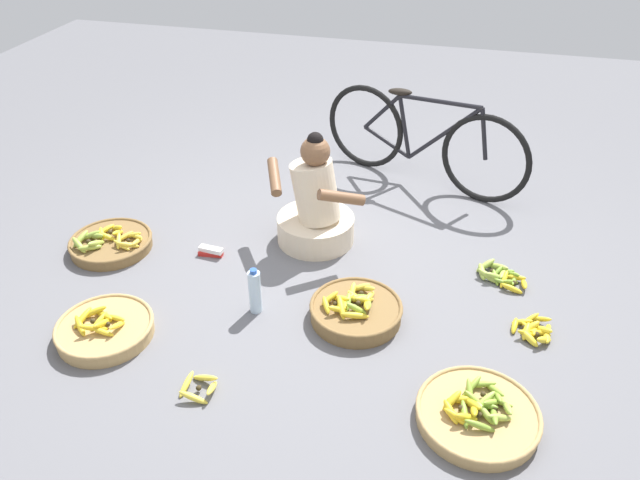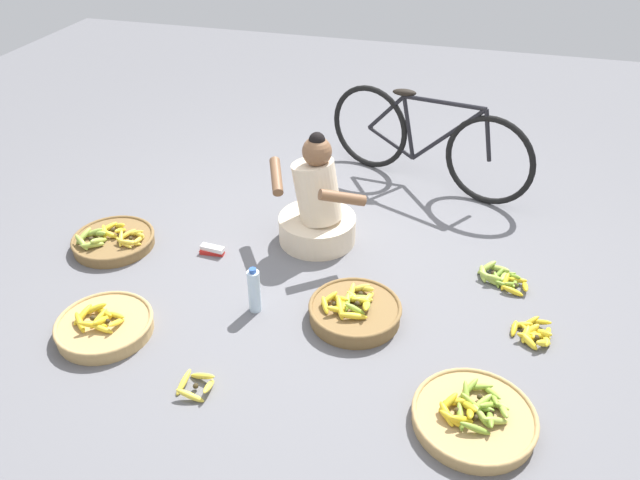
{
  "view_description": "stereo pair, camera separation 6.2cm",
  "coord_description": "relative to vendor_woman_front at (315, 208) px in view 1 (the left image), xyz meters",
  "views": [
    {
      "loc": [
        0.74,
        -3.1,
        2.37
      ],
      "look_at": [
        0.0,
        -0.2,
        0.35
      ],
      "focal_mm": 34.73,
      "sensor_mm": 36.0,
      "label": 1
    },
    {
      "loc": [
        0.8,
        -3.08,
        2.37
      ],
      "look_at": [
        0.0,
        -0.2,
        0.35
      ],
      "focal_mm": 34.73,
      "sensor_mm": 36.0,
      "label": 2
    }
  ],
  "objects": [
    {
      "name": "banana_basket_back_center",
      "position": [
        0.43,
        -0.72,
        -0.19
      ],
      "size": [
        0.53,
        0.53,
        0.18
      ],
      "color": "brown",
      "rests_on": "ground"
    },
    {
      "name": "bicycle_leaning",
      "position": [
        0.58,
        1.01,
        0.1
      ],
      "size": [
        1.61,
        0.63,
        0.73
      ],
      "color": "black",
      "rests_on": "ground"
    },
    {
      "name": "loose_bananas_near_bicycle",
      "position": [
        1.23,
        -0.14,
        -0.22
      ],
      "size": [
        0.33,
        0.29,
        0.09
      ],
      "color": "#9EB747",
      "rests_on": "ground"
    },
    {
      "name": "packet_carton_stack",
      "position": [
        -0.62,
        -0.35,
        -0.22
      ],
      "size": [
        0.17,
        0.07,
        0.06
      ],
      "color": "red",
      "rests_on": "ground"
    },
    {
      "name": "ground_plane",
      "position": [
        0.16,
        -0.3,
        -0.25
      ],
      "size": [
        10.0,
        10.0,
        0.0
      ],
      "primitive_type": "plane",
      "color": "slate"
    },
    {
      "name": "banana_basket_back_right",
      "position": [
        -1.3,
        -0.44,
        -0.2
      ],
      "size": [
        0.54,
        0.54,
        0.15
      ],
      "color": "brown",
      "rests_on": "ground"
    },
    {
      "name": "water_bottle",
      "position": [
        -0.15,
        -0.8,
        -0.11
      ],
      "size": [
        0.07,
        0.07,
        0.3
      ],
      "color": "silver",
      "rests_on": "ground"
    },
    {
      "name": "banana_basket_near_vendor",
      "position": [
        -0.89,
        -1.21,
        -0.2
      ],
      "size": [
        0.54,
        0.54,
        0.16
      ],
      "color": "tan",
      "rests_on": "ground"
    },
    {
      "name": "loose_bananas_front_center",
      "position": [
        -0.22,
        -1.46,
        -0.22
      ],
      "size": [
        0.18,
        0.18,
        0.09
      ],
      "color": "yellow",
      "rests_on": "ground"
    },
    {
      "name": "banana_basket_mid_left",
      "position": [
        1.14,
        -1.3,
        -0.21
      ],
      "size": [
        0.59,
        0.59,
        0.14
      ],
      "color": "tan",
      "rests_on": "ground"
    },
    {
      "name": "vendor_woman_front",
      "position": [
        0.0,
        0.0,
        0.0
      ],
      "size": [
        0.72,
        0.54,
        0.79
      ],
      "color": "beige",
      "rests_on": "ground"
    },
    {
      "name": "loose_bananas_front_right",
      "position": [
        1.42,
        -0.61,
        -0.23
      ],
      "size": [
        0.24,
        0.28,
        0.09
      ],
      "color": "gold",
      "rests_on": "ground"
    }
  ]
}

